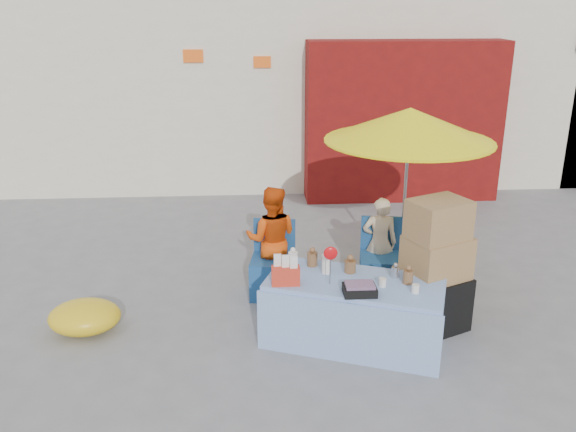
{
  "coord_description": "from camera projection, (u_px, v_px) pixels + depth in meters",
  "views": [
    {
      "loc": [
        -0.33,
        -5.59,
        3.24
      ],
      "look_at": [
        0.07,
        0.6,
        1.0
      ],
      "focal_mm": 38.0,
      "sensor_mm": 36.0,
      "label": 1
    }
  ],
  "objects": [
    {
      "name": "backdrop",
      "position": [
        288.0,
        4.0,
        12.41
      ],
      "size": [
        14.0,
        8.0,
        7.8
      ],
      "color": "silver",
      "rests_on": "ground"
    },
    {
      "name": "vendor_orange",
      "position": [
        272.0,
        239.0,
        6.96
      ],
      "size": [
        0.67,
        0.56,
        1.26
      ],
      "primitive_type": "imported",
      "rotation": [
        0.0,
        0.0,
        2.99
      ],
      "color": "#E0480B",
      "rests_on": "ground"
    },
    {
      "name": "umbrella",
      "position": [
        410.0,
        125.0,
        6.76
      ],
      "size": [
        1.9,
        1.9,
        2.09
      ],
      "color": "gray",
      "rests_on": "ground"
    },
    {
      "name": "chair_left",
      "position": [
        273.0,
        274.0,
        6.96
      ],
      "size": [
        0.55,
        0.54,
        0.85
      ],
      "rotation": [
        0.0,
        0.0,
        -0.15
      ],
      "color": "navy",
      "rests_on": "ground"
    },
    {
      "name": "box_stack",
      "position": [
        435.0,
        271.0,
        6.12
      ],
      "size": [
        0.79,
        0.73,
        1.4
      ],
      "rotation": [
        0.0,
        0.0,
        0.43
      ],
      "color": "black",
      "rests_on": "ground"
    },
    {
      "name": "chair_right",
      "position": [
        381.0,
        271.0,
        7.03
      ],
      "size": [
        0.55,
        0.54,
        0.85
      ],
      "rotation": [
        0.0,
        0.0,
        -0.15
      ],
      "color": "navy",
      "rests_on": "ground"
    },
    {
      "name": "market_table",
      "position": [
        353.0,
        311.0,
        5.97
      ],
      "size": [
        1.9,
        1.36,
        1.05
      ],
      "rotation": [
        0.0,
        0.0,
        -0.36
      ],
      "color": "#8FB0E5",
      "rests_on": "ground"
    },
    {
      "name": "ground",
      "position": [
        285.0,
        325.0,
        6.37
      ],
      "size": [
        80.0,
        80.0,
        0.0
      ],
      "primitive_type": "plane",
      "color": "slate",
      "rests_on": "ground"
    },
    {
      "name": "vendor_beige",
      "position": [
        380.0,
        243.0,
        7.06
      ],
      "size": [
        0.44,
        0.32,
        1.1
      ],
      "primitive_type": "imported",
      "rotation": [
        0.0,
        0.0,
        2.99
      ],
      "color": "beige",
      "rests_on": "ground"
    },
    {
      "name": "tarp_bundle",
      "position": [
        85.0,
        317.0,
        6.21
      ],
      "size": [
        0.74,
        0.59,
        0.33
      ],
      "primitive_type": "ellipsoid",
      "rotation": [
        0.0,
        0.0,
        0.01
      ],
      "color": "yellow",
      "rests_on": "ground"
    }
  ]
}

